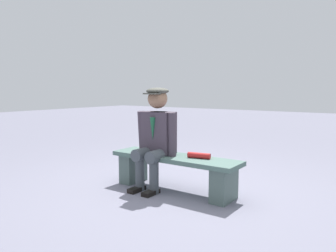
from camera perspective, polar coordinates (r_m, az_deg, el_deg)
ground_plane at (r=4.03m, az=1.10°, el=-11.11°), size 30.00×30.00×0.00m
bench at (r=3.95m, az=1.11°, el=-7.27°), size 1.63×0.43×0.42m
seated_man at (r=3.97m, az=-2.13°, el=-1.38°), size 0.56×0.53×1.23m
rolled_magazine at (r=3.78m, az=5.40°, el=-5.13°), size 0.27×0.12×0.07m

